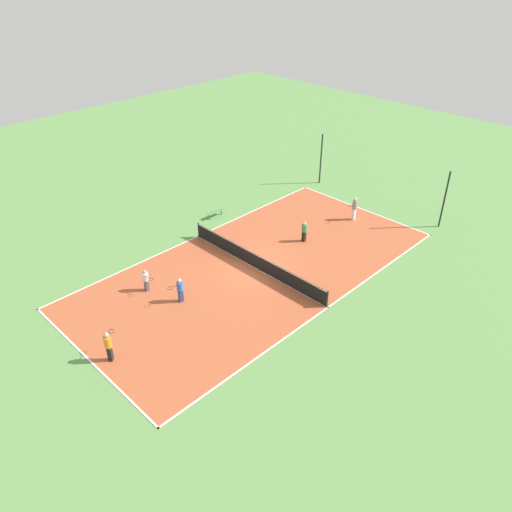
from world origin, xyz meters
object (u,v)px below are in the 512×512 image
object	(u,v)px
tennis_net	(256,261)
fence_post_back_right	(444,200)
player_baseline_gray	(355,207)
fence_post_back_left	(321,159)
player_far_white	(146,279)
tennis_ball_near_net	(207,243)
player_far_green	(304,230)
tennis_ball_left_sideline	(201,311)
bench	(215,212)
player_center_orange	(108,344)
player_near_blue	(180,289)

from	to	relation	value
tennis_net	fence_post_back_right	size ratio (longest dim) A/B	2.66
player_baseline_gray	fence_post_back_right	world-z (taller)	fence_post_back_right
fence_post_back_left	player_far_white	bearing A→B (deg)	-82.28
player_baseline_gray	fence_post_back_left	world-z (taller)	fence_post_back_left
tennis_ball_near_net	fence_post_back_left	world-z (taller)	fence_post_back_left
player_far_green	fence_post_back_right	bearing A→B (deg)	54.97
player_far_white	tennis_ball_left_sideline	xyz separation A→B (m)	(3.80, 0.94, -0.75)
bench	tennis_ball_left_sideline	bearing A→B (deg)	-135.18
player_far_white	fence_post_back_left	bearing A→B (deg)	101.63
fence_post_back_right	fence_post_back_left	bearing A→B (deg)	180.00
bench	fence_post_back_right	world-z (taller)	fence_post_back_right
player_center_orange	fence_post_back_left	size ratio (longest dim) A/B	0.41
tennis_net	fence_post_back_left	distance (m)	14.26
player_far_green	tennis_ball_near_net	xyz separation A→B (m)	(-4.44, -4.87, -0.79)
player_near_blue	tennis_ball_near_net	world-z (taller)	player_near_blue
fence_post_back_right	tennis_ball_near_net	bearing A→B (deg)	-126.79
bench	fence_post_back_left	world-z (taller)	fence_post_back_left
player_baseline_gray	tennis_ball_left_sideline	size ratio (longest dim) A/B	25.66
tennis_net	player_far_green	size ratio (longest dim) A/B	7.66
player_baseline_gray	player_center_orange	bearing A→B (deg)	-7.21
player_far_white	fence_post_back_left	xyz separation A→B (m)	(-2.61, 19.24, 1.30)
player_far_white	tennis_ball_left_sideline	size ratio (longest dim) A/B	20.52
player_center_orange	tennis_ball_left_sideline	xyz separation A→B (m)	(0.23, 5.50, -0.95)
fence_post_back_left	player_center_orange	bearing A→B (deg)	-75.46
tennis_net	player_near_blue	xyz separation A→B (m)	(-0.60, -5.41, 0.33)
player_far_green	fence_post_back_right	size ratio (longest dim) A/B	0.35
bench	player_far_green	xyz separation A→B (m)	(6.94, 1.88, 0.46)
player_baseline_gray	fence_post_back_right	distance (m)	6.14
player_baseline_gray	player_near_blue	world-z (taller)	player_baseline_gray
tennis_ball_left_sideline	fence_post_back_left	xyz separation A→B (m)	(-6.41, 18.30, 2.05)
bench	tennis_ball_near_net	distance (m)	3.91
player_center_orange	player_near_blue	bearing A→B (deg)	-26.93
player_near_blue	fence_post_back_left	world-z (taller)	fence_post_back_left
tennis_ball_left_sideline	fence_post_back_right	distance (m)	18.96
bench	player_far_green	distance (m)	7.21
tennis_ball_near_net	tennis_ball_left_sideline	xyz separation A→B (m)	(5.44, -5.00, 0.00)
tennis_net	player_far_white	world-z (taller)	player_far_white
player_far_green	player_far_white	bearing A→B (deg)	-106.42
player_center_orange	tennis_ball_near_net	world-z (taller)	player_center_orange
player_far_green	player_near_blue	bearing A→B (deg)	-95.07
player_center_orange	player_baseline_gray	bearing A→B (deg)	-40.33
player_far_white	player_center_orange	bearing A→B (deg)	-48.08
tennis_net	fence_post_back_right	distance (m)	14.26
tennis_net	player_far_white	xyz separation A→B (m)	(-2.85, -6.16, 0.25)
player_baseline_gray	fence_post_back_right	xyz separation A→B (m)	(4.95, 3.47, 1.08)
tennis_net	player_center_orange	size ratio (longest dim) A/B	6.57
bench	tennis_ball_near_net	world-z (taller)	bench
fence_post_back_right	tennis_ball_left_sideline	bearing A→B (deg)	-103.83
player_center_orange	player_far_white	bearing A→B (deg)	-2.91
player_baseline_gray	tennis_ball_left_sideline	world-z (taller)	player_baseline_gray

